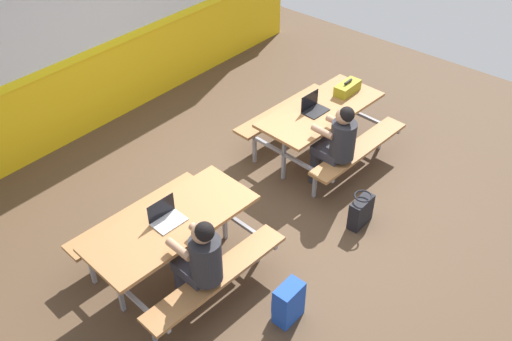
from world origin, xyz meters
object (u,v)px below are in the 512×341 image
Objects in this scene: tote_bag_bright at (361,211)px; student_further at (337,141)px; laptop_silver at (166,217)px; student_nearer at (200,259)px; laptop_dark at (314,108)px; backpack_dark at (288,303)px; picnic_table_left at (173,233)px; picnic_table_right at (320,119)px; toolbox_grey at (347,88)px.

student_further is at bearing 60.46° from tote_bag_bright.
student_further is 3.62× the size of laptop_silver.
laptop_dark is at bearing 13.97° from student_nearer.
student_nearer is at bearing 165.54° from tote_bag_bright.
backpack_dark is (-2.25, -1.37, -0.57)m from laptop_dark.
picnic_table_left is 4.19× the size of tote_bag_bright.
backpack_dark is at bearing -57.69° from student_nearer.
student_nearer is at bearing -166.03° from laptop_dark.
student_further is at bearing -11.51° from picnic_table_left.
student_nearer reaches higher than picnic_table_left.
backpack_dark is at bearing -173.63° from tote_bag_bright.
laptop_dark is (2.54, 0.12, 0.21)m from picnic_table_left.
picnic_table_right is 5.41× the size of laptop_dark.
laptop_silver is (-2.69, -0.04, 0.21)m from picnic_table_right.
picnic_table_right is 2.73m from backpack_dark.
picnic_table_right is at bearing 56.03° from tote_bag_bright.
student_further is 2.81× the size of tote_bag_bright.
picnic_table_right is 2.88m from student_nearer.
picnic_table_right reaches higher than backpack_dark.
picnic_table_left is 0.58m from student_nearer.
tote_bag_bright is at bearing -119.54° from student_further.
student_nearer is 2.78m from laptop_dark.
picnic_table_left is at bearing -178.35° from picnic_table_right.
laptop_silver is 2.57m from laptop_dark.
laptop_silver is 3.22m from toolbox_grey.
student_nearer is 2.38m from student_further.
laptop_silver reaches higher than toolbox_grey.
toolbox_grey reaches higher than backpack_dark.
picnic_table_right is 4.19× the size of tote_bag_bright.
laptop_silver reaches higher than tote_bag_bright.
toolbox_grey is (0.96, 0.50, 0.10)m from student_further.
student_further is at bearing 2.25° from student_nearer.
tote_bag_bright is at bearing -139.60° from toolbox_grey.
picnic_table_right is 0.59m from toolbox_grey.
laptop_silver is at bearing -178.17° from laptop_dark.
picnic_table_left is at bearing 168.49° from student_further.
student_further is 3.02× the size of toolbox_grey.
tote_bag_bright is at bearing -29.67° from picnic_table_left.
picnic_table_left is at bearing -53.80° from laptop_silver.
student_further is 3.62× the size of laptop_dark.
tote_bag_bright is (-0.77, -1.15, -0.38)m from picnic_table_right.
backpack_dark is at bearing -155.97° from toolbox_grey.
toolbox_grey is 1.83m from tote_bag_bright.
student_further is 0.66m from laptop_dark.
picnic_table_right is 1.49× the size of student_further.
picnic_table_left is 2.55m from laptop_dark.
picnic_table_right is 4.50× the size of toolbox_grey.
picnic_table_right is at bearing 12.55° from student_nearer.
student_nearer is 2.81× the size of tote_bag_bright.
toolbox_grey is (3.34, 0.59, 0.10)m from student_nearer.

